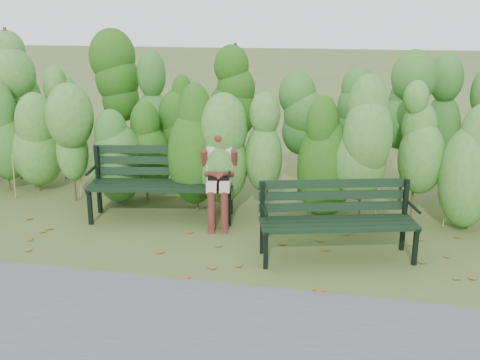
# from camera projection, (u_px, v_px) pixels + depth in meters

# --- Properties ---
(ground) EXTENTS (80.00, 80.00, 0.00)m
(ground) POSITION_uv_depth(u_px,v_px,m) (234.00, 248.00, 6.75)
(ground) COLOR #445728
(footpath) EXTENTS (60.00, 2.50, 0.01)m
(footpath) POSITION_uv_depth(u_px,v_px,m) (177.00, 350.00, 4.69)
(footpath) COLOR #474749
(footpath) RESTS_ON ground
(hedge_band) EXTENTS (11.04, 1.67, 2.42)m
(hedge_band) POSITION_uv_depth(u_px,v_px,m) (262.00, 118.00, 8.14)
(hedge_band) COLOR #47381E
(hedge_band) RESTS_ON ground
(leaf_litter) EXTENTS (5.79, 2.23, 0.01)m
(leaf_litter) POSITION_uv_depth(u_px,v_px,m) (222.00, 253.00, 6.59)
(leaf_litter) COLOR brown
(leaf_litter) RESTS_ON ground
(bench_left) EXTENTS (2.02, 0.97, 0.97)m
(bench_left) POSITION_uv_depth(u_px,v_px,m) (162.00, 177.00, 7.64)
(bench_left) COLOR black
(bench_left) RESTS_ON ground
(bench_right) EXTENTS (1.84, 1.01, 0.88)m
(bench_right) POSITION_uv_depth(u_px,v_px,m) (336.00, 214.00, 6.39)
(bench_right) COLOR black
(bench_right) RESTS_ON ground
(seated_woman) EXTENTS (0.50, 0.74, 1.28)m
(seated_woman) POSITION_uv_depth(u_px,v_px,m) (219.00, 169.00, 7.39)
(seated_woman) COLOR beige
(seated_woman) RESTS_ON ground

